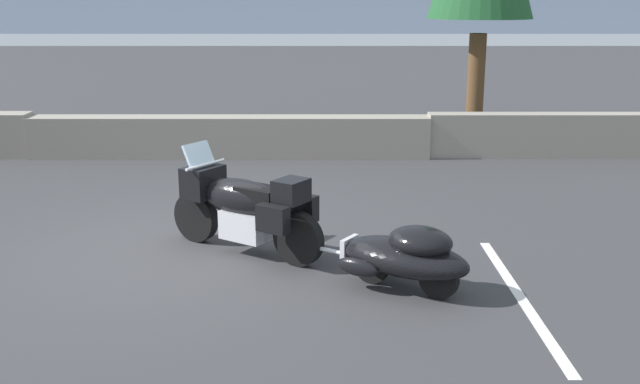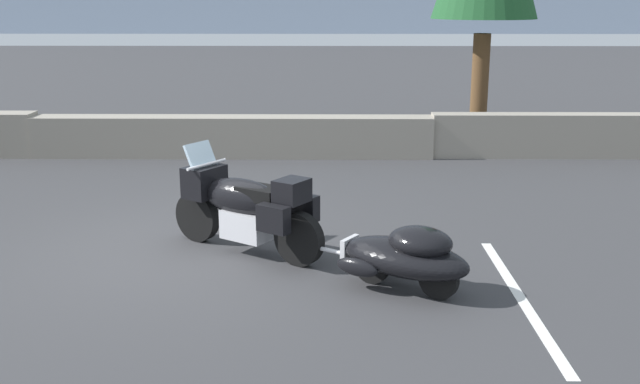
# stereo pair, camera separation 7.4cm
# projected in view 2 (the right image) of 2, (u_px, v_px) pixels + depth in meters

# --- Properties ---
(ground_plane) EXTENTS (80.00, 80.00, 0.00)m
(ground_plane) POSITION_uv_depth(u_px,v_px,m) (179.00, 250.00, 9.49)
(ground_plane) COLOR #38383A
(stone_guard_wall) EXTENTS (24.00, 0.58, 0.89)m
(stone_guard_wall) POSITION_uv_depth(u_px,v_px,m) (206.00, 135.00, 14.94)
(stone_guard_wall) COLOR gray
(stone_guard_wall) RESTS_ON ground
(touring_motorcycle) EXTENTS (2.00, 1.50, 1.33)m
(touring_motorcycle) POSITION_uv_depth(u_px,v_px,m) (245.00, 205.00, 9.27)
(touring_motorcycle) COLOR black
(touring_motorcycle) RESTS_ON ground
(car_shaped_trailer) EXTENTS (2.03, 1.52, 0.76)m
(car_shaped_trailer) POSITION_uv_depth(u_px,v_px,m) (406.00, 255.00, 8.10)
(car_shaped_trailer) COLOR black
(car_shaped_trailer) RESTS_ON ground
(parking_stripe_marker) EXTENTS (0.12, 3.60, 0.01)m
(parking_stripe_marker) POSITION_uv_depth(u_px,v_px,m) (520.00, 297.00, 8.00)
(parking_stripe_marker) COLOR silver
(parking_stripe_marker) RESTS_ON ground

